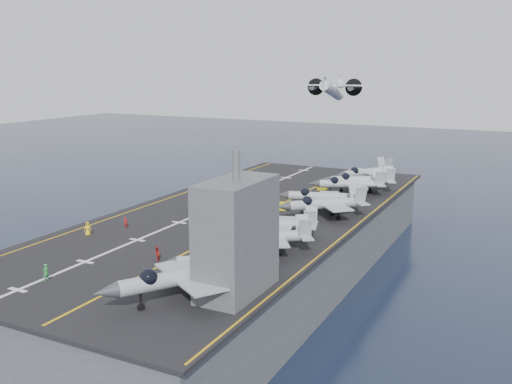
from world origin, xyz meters
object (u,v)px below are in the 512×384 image
at_px(fighter_jet_0, 182,275).
at_px(tow_cart_a, 207,237).
at_px(island_superstructure, 237,223).
at_px(transport_plane, 332,91).

distance_m(fighter_jet_0, tow_cart_a, 20.37).
distance_m(island_superstructure, transport_plane, 91.11).
bearing_deg(tow_cart_a, transport_plane, 96.89).
bearing_deg(island_superstructure, tow_cart_a, 131.23).
bearing_deg(fighter_jet_0, island_superstructure, 49.68).
bearing_deg(transport_plane, island_superstructure, -76.48).
bearing_deg(transport_plane, tow_cart_a, -83.11).
bearing_deg(transport_plane, fighter_jet_0, -79.37).
xyz_separation_m(fighter_jet_0, transport_plane, (-17.37, 92.57, 14.50)).
relative_size(island_superstructure, tow_cart_a, 6.99).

